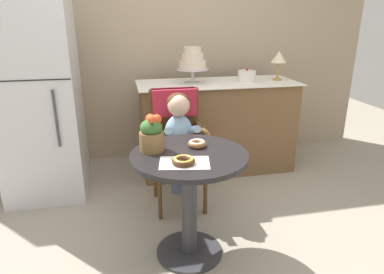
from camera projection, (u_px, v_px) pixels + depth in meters
name	position (u px, v px, depth m)	size (l,w,h in m)	color
ground_plane	(189.00, 252.00, 2.31)	(8.00, 8.00, 0.00)	gray
back_wall	(153.00, 32.00, 3.57)	(4.80, 0.10, 2.70)	tan
cafe_table	(189.00, 185.00, 2.14)	(0.72, 0.72, 0.72)	black
wicker_chair	(176.00, 129.00, 2.78)	(0.42, 0.45, 0.95)	brown
seated_child	(180.00, 131.00, 2.62)	(0.27, 0.32, 0.73)	#8CADCC
paper_napkin	(184.00, 163.00, 1.93)	(0.28, 0.19, 0.00)	white
donut_front	(197.00, 143.00, 2.17)	(0.12, 0.12, 0.04)	#936033
donut_mid	(183.00, 161.00, 1.91)	(0.13, 0.13, 0.04)	#4C2D19
flower_vase	(151.00, 134.00, 2.08)	(0.15, 0.15, 0.24)	brown
display_counter	(217.00, 126.00, 3.47)	(1.56, 0.62, 0.90)	brown
tiered_cake_stand	(193.00, 61.00, 3.20)	(0.30, 0.30, 0.34)	silver
round_layer_cake	(247.00, 76.00, 3.33)	(0.17, 0.17, 0.13)	white
table_lamp	(279.00, 58.00, 3.36)	(0.15, 0.15, 0.28)	#B28C47
refrigerator	(38.00, 100.00, 2.84)	(0.64, 0.63, 1.70)	silver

